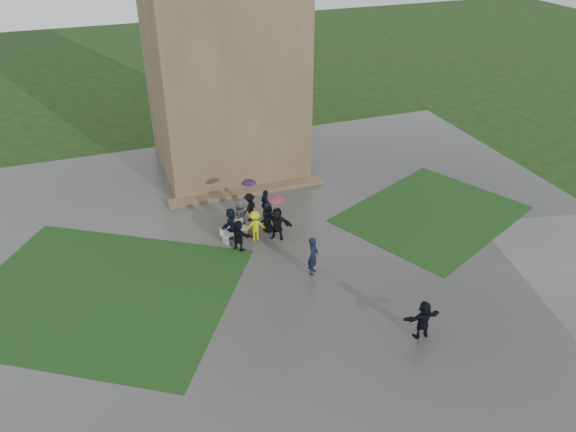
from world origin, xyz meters
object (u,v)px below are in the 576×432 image
object	(u,v)px
pedestrian_mid	(313,256)
pedestrian_near	(423,320)
tower	(220,13)
bench	(234,231)

from	to	relation	value
pedestrian_mid	pedestrian_near	size ratio (longest dim) A/B	1.12
tower	bench	xyz separation A→B (m)	(-1.98, -8.74, -8.53)
bench	pedestrian_near	bearing A→B (deg)	-86.62
tower	pedestrian_near	size ratio (longest dim) A/B	11.00
bench	pedestrian_mid	xyz separation A→B (m)	(2.56, -3.95, 0.47)
pedestrian_mid	pedestrian_near	xyz separation A→B (m)	(2.37, -5.24, -0.10)
bench	pedestrian_mid	size ratio (longest dim) A/B	0.85
tower	pedestrian_mid	bearing A→B (deg)	-87.38
tower	pedestrian_mid	world-z (taller)	tower
tower	pedestrian_near	xyz separation A→B (m)	(2.95, -17.92, -8.16)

